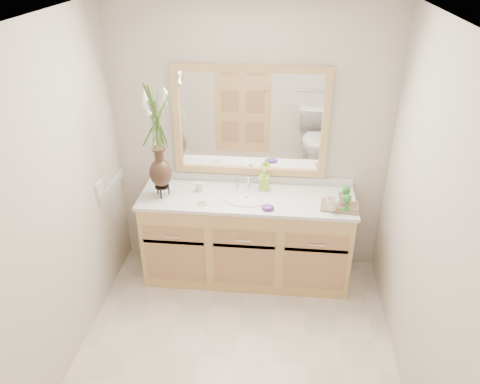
# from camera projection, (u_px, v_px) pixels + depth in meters

# --- Properties ---
(floor) EXTENTS (2.60, 2.60, 0.00)m
(floor) POSITION_uv_depth(u_px,v_px,m) (235.00, 359.00, 3.51)
(floor) COLOR beige
(floor) RESTS_ON ground
(ceiling) EXTENTS (2.40, 2.60, 0.02)m
(ceiling) POSITION_uv_depth(u_px,v_px,m) (232.00, 24.00, 2.35)
(ceiling) COLOR white
(ceiling) RESTS_ON wall_back
(wall_back) EXTENTS (2.40, 0.02, 2.40)m
(wall_back) POSITION_uv_depth(u_px,v_px,m) (250.00, 144.00, 4.07)
(wall_back) COLOR beige
(wall_back) RESTS_ON floor
(wall_left) EXTENTS (0.02, 2.60, 2.40)m
(wall_left) POSITION_uv_depth(u_px,v_px,m) (50.00, 214.00, 3.03)
(wall_left) COLOR beige
(wall_left) RESTS_ON floor
(wall_right) EXTENTS (0.02, 2.60, 2.40)m
(wall_right) POSITION_uv_depth(u_px,v_px,m) (431.00, 235.00, 2.83)
(wall_right) COLOR beige
(wall_right) RESTS_ON floor
(vanity) EXTENTS (1.80, 0.55, 0.80)m
(vanity) POSITION_uv_depth(u_px,v_px,m) (247.00, 238.00, 4.20)
(vanity) COLOR #DBB36B
(vanity) RESTS_ON floor
(counter) EXTENTS (1.84, 0.57, 0.03)m
(counter) POSITION_uv_depth(u_px,v_px,m) (247.00, 198.00, 4.00)
(counter) COLOR silver
(counter) RESTS_ON vanity
(sink) EXTENTS (0.38, 0.34, 0.23)m
(sink) POSITION_uv_depth(u_px,v_px,m) (247.00, 203.00, 4.01)
(sink) COLOR white
(sink) RESTS_ON counter
(mirror) EXTENTS (1.32, 0.04, 0.97)m
(mirror) POSITION_uv_depth(u_px,v_px,m) (250.00, 122.00, 3.95)
(mirror) COLOR white
(mirror) RESTS_ON wall_back
(switch_plate) EXTENTS (0.02, 0.12, 0.12)m
(switch_plate) POSITION_uv_depth(u_px,v_px,m) (100.00, 189.00, 3.81)
(switch_plate) COLOR white
(switch_plate) RESTS_ON wall_left
(flower_vase) EXTENTS (0.22, 0.22, 0.91)m
(flower_vase) POSITION_uv_depth(u_px,v_px,m) (157.00, 128.00, 3.72)
(flower_vase) COLOR black
(flower_vase) RESTS_ON counter
(tumbler) EXTENTS (0.06, 0.06, 0.08)m
(tumbler) POSITION_uv_depth(u_px,v_px,m) (199.00, 187.00, 4.07)
(tumbler) COLOR beige
(tumbler) RESTS_ON counter
(soap_dish) EXTENTS (0.10, 0.10, 0.03)m
(soap_dish) POSITION_uv_depth(u_px,v_px,m) (203.00, 202.00, 3.89)
(soap_dish) COLOR beige
(soap_dish) RESTS_ON counter
(soap_bottle) EXTENTS (0.08, 0.08, 0.17)m
(soap_bottle) POSITION_uv_depth(u_px,v_px,m) (264.00, 181.00, 4.07)
(soap_bottle) COLOR #90D131
(soap_bottle) RESTS_ON counter
(purple_dish) EXTENTS (0.13, 0.11, 0.04)m
(purple_dish) POSITION_uv_depth(u_px,v_px,m) (268.00, 207.00, 3.80)
(purple_dish) COLOR #59297C
(purple_dish) RESTS_ON counter
(tray) EXTENTS (0.33, 0.24, 0.02)m
(tray) POSITION_uv_depth(u_px,v_px,m) (340.00, 207.00, 3.83)
(tray) COLOR brown
(tray) RESTS_ON counter
(mug_left) EXTENTS (0.13, 0.12, 0.11)m
(mug_left) POSITION_uv_depth(u_px,v_px,m) (332.00, 204.00, 3.75)
(mug_left) COLOR beige
(mug_left) RESTS_ON tray
(mug_right) EXTENTS (0.13, 0.13, 0.10)m
(mug_right) POSITION_uv_depth(u_px,v_px,m) (342.00, 199.00, 3.84)
(mug_right) COLOR beige
(mug_right) RESTS_ON tray
(goblet_front) EXTENTS (0.06, 0.06, 0.14)m
(goblet_front) POSITION_uv_depth(u_px,v_px,m) (348.00, 199.00, 3.73)
(goblet_front) COLOR #297B2A
(goblet_front) RESTS_ON tray
(goblet_back) EXTENTS (0.07, 0.07, 0.15)m
(goblet_back) POSITION_uv_depth(u_px,v_px,m) (346.00, 191.00, 3.83)
(goblet_back) COLOR #297B2A
(goblet_back) RESTS_ON tray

